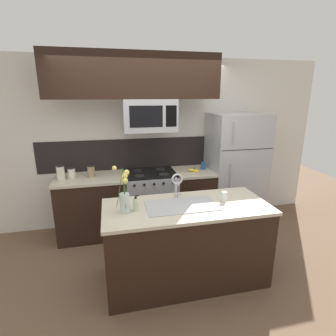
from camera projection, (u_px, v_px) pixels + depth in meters
name	position (u px, v px, depth m)	size (l,w,h in m)	color
ground_plane	(163.00, 261.00, 3.35)	(10.00, 10.00, 0.00)	brown
rear_partition	(164.00, 143.00, 4.26)	(5.20, 0.10, 2.60)	silver
splash_band	(147.00, 153.00, 4.18)	(3.30, 0.01, 0.48)	black
back_counter_left	(93.00, 206.00, 3.88)	(1.01, 0.65, 0.91)	black
back_counter_right	(192.00, 198.00, 4.21)	(0.61, 0.65, 0.91)	black
stove_range	(151.00, 201.00, 4.07)	(0.76, 0.64, 0.93)	#A8AAAF
microwave	(149.00, 115.00, 3.69)	(0.74, 0.40, 0.45)	#A8AAAF
upper_cabinet_band	(134.00, 76.00, 3.48)	(2.32, 0.34, 0.60)	black
refrigerator	(235.00, 169.00, 4.27)	(0.85, 0.74, 1.78)	#A8AAAF
storage_jar_tall	(61.00, 172.00, 3.62)	(0.11, 0.11, 0.21)	silver
storage_jar_medium	(71.00, 173.00, 3.71)	(0.10, 0.10, 0.15)	silver
storage_jar_short	(91.00, 171.00, 3.77)	(0.10, 0.10, 0.17)	#997F5B
banana_bunch	(194.00, 170.00, 4.03)	(0.19, 0.15, 0.08)	yellow
coffee_tin	(203.00, 166.00, 4.16)	(0.08, 0.08, 0.11)	#1E5184
island_counter	(186.00, 243.00, 2.94)	(1.78, 0.78, 0.91)	black
kitchen_sink	(181.00, 212.00, 2.82)	(0.76, 0.41, 0.16)	#ADAFB5
sink_faucet	(177.00, 182.00, 2.94)	(0.14, 0.14, 0.31)	#B7BABF
dish_soap_bottle	(136.00, 204.00, 2.67)	(0.06, 0.05, 0.16)	beige
drinking_glass	(224.00, 196.00, 2.91)	(0.06, 0.06, 0.11)	silver
flower_vase	(125.00, 197.00, 2.62)	(0.17, 0.16, 0.49)	silver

